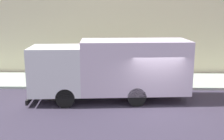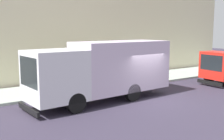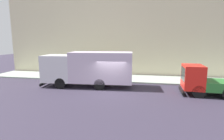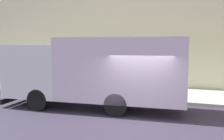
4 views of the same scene
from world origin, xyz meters
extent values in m
plane|color=#352E3F|center=(0.00, 0.00, 0.00)|extent=(80.00, 80.00, 0.00)
cube|color=#A4B1A2|center=(4.90, 0.00, 0.08)|extent=(3.80, 30.00, 0.15)
cube|color=beige|center=(7.30, 0.00, 5.50)|extent=(0.50, 30.00, 10.99)
cube|color=silver|center=(0.91, 5.19, 1.69)|extent=(2.50, 2.77, 2.42)
cube|color=black|center=(0.81, 6.47, 1.98)|extent=(1.95, 0.20, 1.36)
cube|color=silver|center=(1.20, 1.12, 1.85)|extent=(2.72, 5.71, 2.74)
cube|color=black|center=(0.81, 6.55, 0.26)|extent=(2.23, 0.28, 0.24)
cylinder|color=black|center=(-0.06, 4.59, 0.48)|extent=(0.37, 0.98, 0.96)
cylinder|color=black|center=(1.95, 4.74, 0.48)|extent=(0.37, 0.98, 0.96)
cylinder|color=black|center=(0.20, 1.04, 0.48)|extent=(0.37, 0.98, 0.96)
cylinder|color=black|center=(2.21, 1.19, 0.48)|extent=(0.37, 0.98, 0.96)
cube|color=red|center=(0.29, -6.51, 1.41)|extent=(2.18, 1.56, 1.87)
cube|color=black|center=(0.32, -5.79, 1.63)|extent=(1.78, 0.14, 1.04)
cube|color=#2B6F2E|center=(0.19, -8.80, 0.83)|extent=(2.26, 3.22, 0.70)
cube|color=black|center=(0.32, -5.71, 0.26)|extent=(2.04, 0.21, 0.24)
cylinder|color=black|center=(-0.64, -6.76, 0.48)|extent=(0.34, 0.97, 0.96)
cylinder|color=black|center=(1.18, -6.84, 0.48)|extent=(0.34, 0.97, 0.96)
cylinder|color=black|center=(1.09, -8.84, 0.48)|extent=(0.34, 0.97, 0.96)
cylinder|color=black|center=(3.73, 1.50, 0.59)|extent=(0.30, 0.30, 0.87)
cylinder|color=#30549B|center=(3.73, 1.50, 1.36)|extent=(0.40, 0.40, 0.67)
sphere|color=brown|center=(3.73, 1.50, 1.81)|extent=(0.22, 0.22, 0.22)
cylinder|color=black|center=(4.97, 4.22, 0.55)|extent=(0.40, 0.40, 0.78)
cylinder|color=#557D50|center=(4.97, 4.22, 1.26)|extent=(0.53, 0.53, 0.65)
sphere|color=brown|center=(4.97, 4.22, 1.69)|extent=(0.21, 0.21, 0.21)
cylinder|color=black|center=(5.11, 1.98, 0.57)|extent=(0.34, 0.34, 0.84)
cylinder|color=maroon|center=(5.11, 1.98, 1.33)|extent=(0.45, 0.45, 0.68)
sphere|color=#D5A48C|center=(5.11, 1.98, 1.78)|extent=(0.22, 0.22, 0.22)
cone|color=orange|center=(3.75, 5.10, 0.43)|extent=(0.39, 0.39, 0.55)
camera|label=1|loc=(-13.06, 1.98, 4.80)|focal=44.30mm
camera|label=2|loc=(-11.46, 10.23, 3.87)|focal=44.66mm
camera|label=3|loc=(-14.27, -2.76, 4.21)|focal=28.30mm
camera|label=4|loc=(-9.18, -2.04, 2.92)|focal=39.72mm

